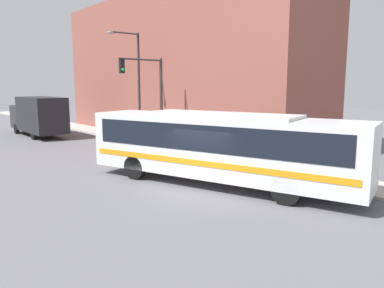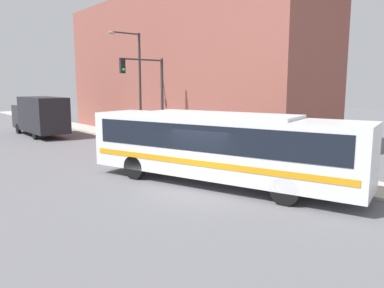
{
  "view_description": "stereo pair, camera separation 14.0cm",
  "coord_description": "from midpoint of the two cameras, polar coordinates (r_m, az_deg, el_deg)",
  "views": [
    {
      "loc": [
        -9.57,
        -11.12,
        4.27
      ],
      "look_at": [
        2.37,
        3.26,
        1.34
      ],
      "focal_mm": 35.0,
      "sensor_mm": 36.0,
      "label": 1
    },
    {
      "loc": [
        -9.46,
        -11.21,
        4.27
      ],
      "look_at": [
        2.37,
        3.26,
        1.34
      ],
      "focal_mm": 35.0,
      "sensor_mm": 36.0,
      "label": 2
    }
  ],
  "objects": [
    {
      "name": "fire_hydrant",
      "position": [
        22.85,
        0.72,
        -0.6
      ],
      "size": [
        0.27,
        0.36,
        0.75
      ],
      "color": "#999999",
      "rests_on": "sidewalk"
    },
    {
      "name": "street_lamp",
      "position": [
        28.23,
        -8.78,
        9.84
      ],
      "size": [
        2.56,
        0.28,
        7.93
      ],
      "color": "#2D2D2D",
      "rests_on": "sidewalk"
    },
    {
      "name": "city_bus",
      "position": [
        15.97,
        3.86,
        0.06
      ],
      "size": [
        6.14,
        12.35,
        3.12
      ],
      "rotation": [
        0.0,
        0.0,
        0.31
      ],
      "color": "silver",
      "rests_on": "ground_plane"
    },
    {
      "name": "traffic_light_pole",
      "position": [
        25.21,
        -6.81,
        8.6
      ],
      "size": [
        3.28,
        0.35,
        5.95
      ],
      "color": "#2D2D2D",
      "rests_on": "sidewalk"
    },
    {
      "name": "parking_meter",
      "position": [
        24.57,
        -2.78,
        1.1
      ],
      "size": [
        0.14,
        0.14,
        1.19
      ],
      "color": "#2D2D2D",
      "rests_on": "sidewalk"
    },
    {
      "name": "building_facade",
      "position": [
        32.66,
        -3.07,
        11.8
      ],
      "size": [
        6.0,
        27.99,
        11.87
      ],
      "color": "brown",
      "rests_on": "ground_plane"
    },
    {
      "name": "sidewalk",
      "position": [
        34.94,
        -13.52,
        1.73
      ],
      "size": [
        2.47,
        70.0,
        0.13
      ],
      "color": "#B7B2A8",
      "rests_on": "ground_plane"
    },
    {
      "name": "ground_plane",
      "position": [
        15.27,
        0.73,
        -7.33
      ],
      "size": [
        120.0,
        120.0,
        0.0
      ],
      "primitive_type": "plane",
      "color": "slate"
    },
    {
      "name": "delivery_truck",
      "position": [
        34.49,
        -22.51,
        4.1
      ],
      "size": [
        2.43,
        8.3,
        3.32
      ],
      "color": "black",
      "rests_on": "ground_plane"
    }
  ]
}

